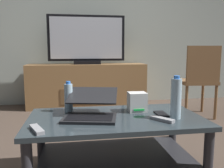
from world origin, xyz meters
name	(u,v)px	position (x,y,z in m)	size (l,w,h in m)	color
ground_plane	(121,157)	(0.00, 0.00, 0.00)	(7.68, 7.68, 0.00)	#4C3D33
back_wall	(95,18)	(0.00, 2.20, 1.40)	(6.40, 0.12, 2.80)	#A8B2A8
coffee_table	(115,136)	(-0.09, -0.29, 0.30)	(1.16, 0.63, 0.43)	#2D383D
media_cabinet	(87,85)	(-0.16, 1.88, 0.33)	(1.80, 0.45, 0.66)	olive
television	(87,41)	(-0.16, 1.85, 1.02)	(1.16, 0.20, 0.73)	black
dining_chair	(199,78)	(1.22, 1.00, 0.53)	(0.48, 0.48, 0.93)	brown
laptop	(91,108)	(-0.26, -0.27, 0.49)	(0.41, 0.45, 0.17)	black
router_box	(137,102)	(0.09, -0.18, 0.50)	(0.13, 0.11, 0.14)	white
water_bottle_near	(176,98)	(0.29, -0.39, 0.57)	(0.07, 0.07, 0.28)	silver
water_bottle_far	(69,97)	(-0.41, -0.10, 0.54)	(0.06, 0.06, 0.22)	silver
cell_phone	(161,114)	(0.23, -0.29, 0.44)	(0.07, 0.14, 0.01)	black
tv_remote	(162,119)	(0.18, -0.43, 0.44)	(0.04, 0.16, 0.02)	#99999E
soundbar_remote	(37,129)	(-0.58, -0.50, 0.44)	(0.04, 0.16, 0.02)	#99999E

